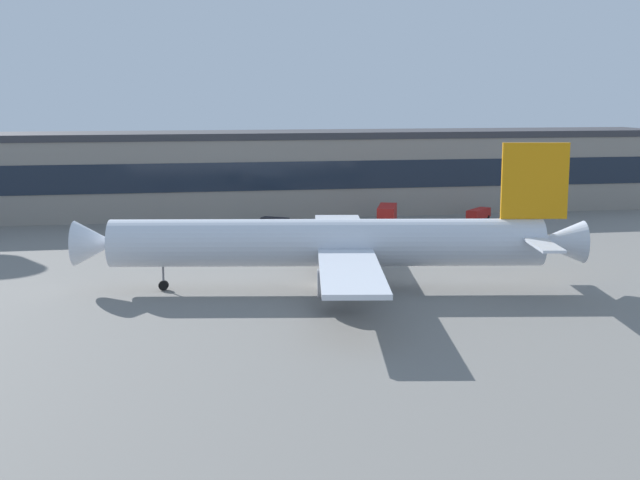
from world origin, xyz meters
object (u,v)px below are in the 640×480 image
(belt_loader, at_px, (478,214))
(fuel_truck, at_px, (387,214))
(pushback_tractor, at_px, (543,211))
(airliner, at_px, (335,243))
(baggage_tug, at_px, (140,227))
(follow_me_car, at_px, (274,222))

(belt_loader, bearing_deg, fuel_truck, -170.51)
(pushback_tractor, bearing_deg, belt_loader, -170.10)
(airliner, height_order, baggage_tug, airliner)
(follow_me_car, distance_m, fuel_truck, 19.00)
(airliner, bearing_deg, fuel_truck, 68.14)
(follow_me_car, distance_m, pushback_tractor, 49.46)
(airliner, bearing_deg, pushback_tractor, 46.29)
(follow_me_car, xyz_separation_m, pushback_tractor, (49.17, 5.26, -0.04))
(follow_me_car, bearing_deg, airliner, -89.10)
(airliner, bearing_deg, belt_loader, 53.83)
(belt_loader, bearing_deg, follow_me_car, -175.28)
(belt_loader, bearing_deg, airliner, -126.17)
(belt_loader, bearing_deg, baggage_tug, -175.81)
(airliner, height_order, pushback_tractor, airliner)
(airliner, distance_m, belt_loader, 60.13)
(belt_loader, relative_size, fuel_truck, 0.68)
(airliner, height_order, follow_me_car, airliner)
(baggage_tug, bearing_deg, pushback_tractor, 5.26)
(baggage_tug, relative_size, fuel_truck, 0.45)
(airliner, relative_size, pushback_tractor, 10.71)
(pushback_tractor, bearing_deg, baggage_tug, -174.74)
(baggage_tug, distance_m, belt_loader, 57.66)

